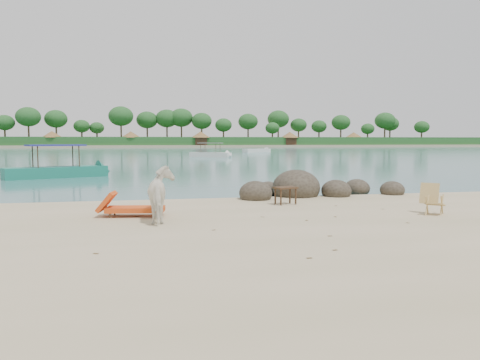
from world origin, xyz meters
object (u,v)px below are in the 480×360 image
at_px(deck_chair, 435,200).
at_px(boat_near, 56,150).
at_px(lounge_chair, 135,207).
at_px(boulders, 307,190).
at_px(side_table, 285,197).
at_px(cow, 163,195).

height_order(deck_chair, boat_near, boat_near).
bearing_deg(lounge_chair, boulders, 40.37).
relative_size(side_table, boat_near, 0.11).
distance_m(boulders, lounge_chair, 7.11).
xyz_separation_m(cow, side_table, (3.92, 2.33, -0.41)).
bearing_deg(side_table, boulders, 40.26).
bearing_deg(deck_chair, lounge_chair, -145.91).
xyz_separation_m(boulders, lounge_chair, (-6.10, -3.65, 0.05)).
height_order(lounge_chair, deck_chair, deck_chair).
distance_m(boulders, side_table, 2.66).
bearing_deg(side_table, lounge_chair, -178.41).
xyz_separation_m(boulders, deck_chair, (1.90, -4.98, 0.19)).
height_order(boulders, cow, cow).
bearing_deg(cow, deck_chair, 175.11).
relative_size(boulders, lounge_chair, 3.39).
height_order(cow, lounge_chair, cow).
relative_size(deck_chair, boat_near, 0.14).
xyz_separation_m(side_table, lounge_chair, (-4.61, -1.44, 0.01)).
xyz_separation_m(boulders, boat_near, (-10.76, 11.69, 1.27)).
height_order(side_table, deck_chair, deck_chair).
bearing_deg(boat_near, side_table, -81.00).
distance_m(cow, side_table, 4.58).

